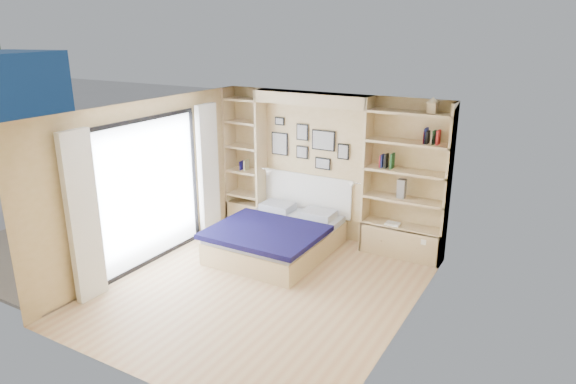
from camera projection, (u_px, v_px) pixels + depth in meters
The scene contains 8 objects.
ground at pixel (261, 289), 7.19m from camera, with size 4.50×4.50×0.00m, color tan.
room_shell at pixel (290, 185), 8.30m from camera, with size 4.50×4.50×4.50m.
bed at pixel (277, 236), 8.31m from camera, with size 1.69×2.08×1.07m.
photo_gallery at pixel (307, 144), 8.75m from camera, with size 1.48×0.02×0.82m.
reading_lamps at pixel (309, 177), 8.65m from camera, with size 1.92×0.12×0.15m.
shelf_decor at pixel (400, 150), 7.79m from camera, with size 3.52×0.23×2.03m.
deck at pixel (86, 239), 8.89m from camera, with size 3.20×4.00×0.05m, color #756756.
deck_chair at pixel (89, 218), 8.80m from camera, with size 0.66×0.89×0.81m.
Camera 1 is at (3.53, -5.38, 3.50)m, focal length 32.00 mm.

